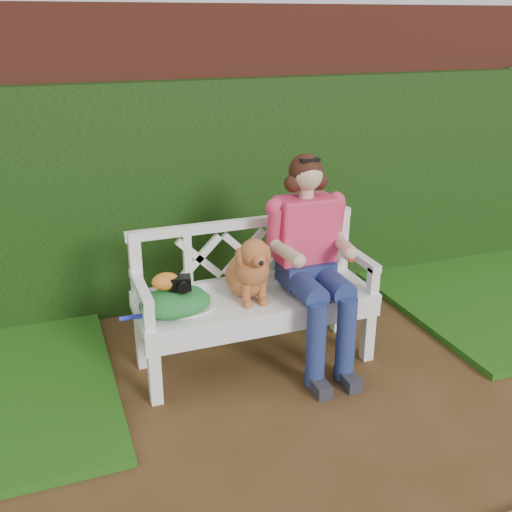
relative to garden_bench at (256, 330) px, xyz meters
name	(u,v)px	position (x,y,z in m)	size (l,w,h in m)	color
ground	(325,410)	(0.20, -0.62, -0.24)	(60.00, 60.00, 0.00)	#3E2713
brick_wall	(223,155)	(0.20, 1.28, 0.86)	(10.00, 0.30, 2.20)	maroon
ivy_hedge	(232,193)	(0.20, 1.06, 0.61)	(10.00, 0.18, 1.70)	#1F470F
garden_bench	(256,330)	(0.00, 0.00, 0.00)	(1.58, 0.60, 0.48)	white
seated_woman	(307,265)	(0.34, -0.02, 0.41)	(0.55, 0.73, 1.30)	#CE4766
dog	(248,266)	(-0.05, 0.00, 0.45)	(0.28, 0.39, 0.43)	olive
tennis_racket	(184,309)	(-0.47, -0.05, 0.25)	(0.59, 0.25, 0.03)	silver
green_bag	(175,302)	(-0.53, -0.05, 0.31)	(0.43, 0.33, 0.15)	#348F43
camera_item	(181,283)	(-0.48, -0.04, 0.42)	(0.12, 0.09, 0.08)	black
baseball_glove	(166,281)	(-0.57, -0.02, 0.44)	(0.16, 0.12, 0.10)	#C26C1D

